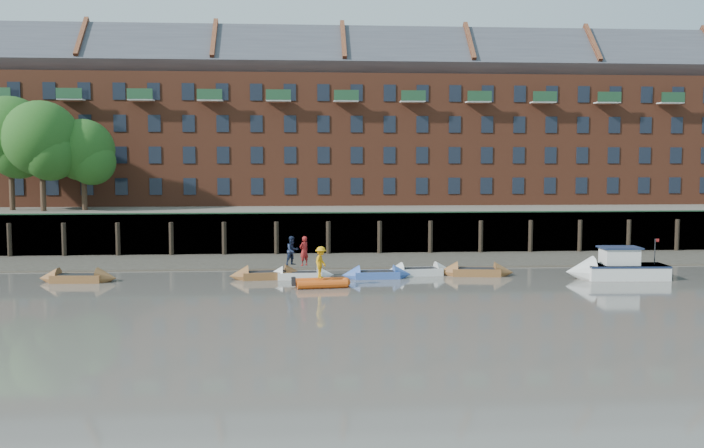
{
  "coord_description": "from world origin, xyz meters",
  "views": [
    {
      "loc": [
        -4.33,
        -35.57,
        7.17
      ],
      "look_at": [
        -0.87,
        12.0,
        3.2
      ],
      "focal_mm": 38.0,
      "sensor_mm": 36.0,
      "label": 1
    }
  ],
  "objects": [
    {
      "name": "rowboat_4",
      "position": [
        0.5,
        9.85,
        0.22
      ],
      "size": [
        4.36,
        1.43,
        1.25
      ],
      "rotation": [
        0.0,
        0.0,
        0.04
      ],
      "color": "#395BB0",
      "rests_on": "ground"
    },
    {
      "name": "rowboat_0",
      "position": [
        -17.53,
        9.68,
        0.24
      ],
      "size": [
        4.68,
        1.62,
        1.34
      ],
      "rotation": [
        0.0,
        0.0,
        -0.06
      ],
      "color": "brown",
      "rests_on": "ground"
    },
    {
      "name": "rowboat_6",
      "position": [
        6.9,
        10.44,
        0.24
      ],
      "size": [
        4.81,
        2.0,
        1.35
      ],
      "rotation": [
        0.0,
        0.0,
        -0.14
      ],
      "color": "brown",
      "rests_on": "ground"
    },
    {
      "name": "person_rower_b",
      "position": [
        -4.7,
        10.26,
        1.72
      ],
      "size": [
        1.11,
        1.07,
        1.79
      ],
      "primitive_type": "imported",
      "rotation": [
        0.0,
        0.0,
        0.65
      ],
      "color": "#19233F",
      "rests_on": "rowboat_3"
    },
    {
      "name": "person_rower_a",
      "position": [
        -3.98,
        9.95,
        1.73
      ],
      "size": [
        0.78,
        0.76,
        1.81
      ],
      "primitive_type": "imported",
      "rotation": [
        0.0,
        0.0,
        3.87
      ],
      "color": "maroon",
      "rests_on": "rowboat_3"
    },
    {
      "name": "person_rib_crew",
      "position": [
        -3.03,
        6.91,
        1.43
      ],
      "size": [
        1.07,
        1.35,
        1.83
      ],
      "primitive_type": "imported",
      "rotation": [
        0.0,
        0.0,
        1.19
      ],
      "color": "orange",
      "rests_on": "rib_tender"
    },
    {
      "name": "rowboat_5",
      "position": [
        3.33,
        10.93,
        0.23
      ],
      "size": [
        4.58,
        1.79,
        1.3
      ],
      "rotation": [
        0.0,
        0.0,
        0.11
      ],
      "color": "silver",
      "rests_on": "ground"
    },
    {
      "name": "motor_launch",
      "position": [
        14.75,
        8.53,
        0.65
      ],
      "size": [
        6.24,
        2.31,
        2.54
      ],
      "rotation": [
        0.0,
        0.0,
        3.09
      ],
      "color": "silver",
      "rests_on": "ground"
    },
    {
      "name": "river_wall",
      "position": [
        -0.0,
        22.38,
        1.59
      ],
      "size": [
        110.0,
        1.23,
        3.3
      ],
      "color": "#2D2A26",
      "rests_on": "ground"
    },
    {
      "name": "bank_terrace",
      "position": [
        0.0,
        36.0,
        1.6
      ],
      "size": [
        110.0,
        28.0,
        3.2
      ],
      "primitive_type": "cube",
      "color": "#5E594D",
      "rests_on": "ground"
    },
    {
      "name": "rowboat_2",
      "position": [
        -6.27,
        10.07,
        0.23
      ],
      "size": [
        4.7,
        1.86,
        1.33
      ],
      "rotation": [
        0.0,
        0.0,
        0.12
      ],
      "color": "brown",
      "rests_on": "ground"
    },
    {
      "name": "mud_band",
      "position": [
        0.0,
        14.6,
        0.0
      ],
      "size": [
        110.0,
        1.6,
        0.1
      ],
      "primitive_type": "cube",
      "color": "#4C4336",
      "rests_on": "ground"
    },
    {
      "name": "tree_cluster",
      "position": [
        -25.62,
        27.35,
        9.0
      ],
      "size": [
        11.76,
        7.74,
        9.4
      ],
      "color": "#3A281C",
      "rests_on": "bank_terrace"
    },
    {
      "name": "rib_tender",
      "position": [
        -2.89,
        6.83,
        0.24
      ],
      "size": [
        3.23,
        1.82,
        0.55
      ],
      "rotation": [
        0.0,
        0.0,
        0.12
      ],
      "color": "#D94E11",
      "rests_on": "ground"
    },
    {
      "name": "apartment_terrace",
      "position": [
        -0.0,
        36.99,
        12.82
      ],
      "size": [
        80.6,
        15.56,
        20.98
      ],
      "color": "brown",
      "rests_on": "bank_terrace"
    },
    {
      "name": "ground",
      "position": [
        0.0,
        0.0,
        0.0
      ],
      "size": [
        220.0,
        220.0,
        0.0
      ],
      "primitive_type": "plane",
      "color": "#615C54",
      "rests_on": "ground"
    },
    {
      "name": "rowboat_3",
      "position": [
        -4.24,
        9.97,
        0.22
      ],
      "size": [
        4.21,
        1.27,
        1.22
      ],
      "rotation": [
        0.0,
        0.0,
        0.01
      ],
      "color": "silver",
      "rests_on": "ground"
    },
    {
      "name": "foreshore",
      "position": [
        0.0,
        18.0,
        0.0
      ],
      "size": [
        110.0,
        8.0,
        0.5
      ],
      "primitive_type": "cube",
      "color": "#3D382F",
      "rests_on": "ground"
    }
  ]
}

